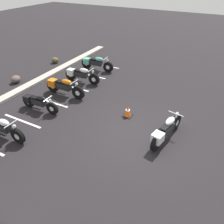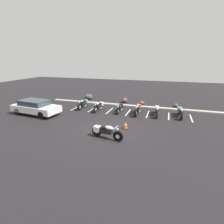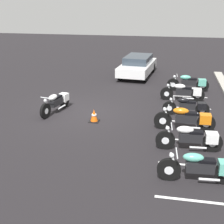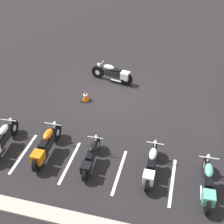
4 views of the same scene
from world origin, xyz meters
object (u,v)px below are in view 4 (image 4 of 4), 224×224
object	(u,v)px
parked_bike_3	(46,146)
parked_bike_4	(2,140)
parked_bike_2	(91,157)
traffic_cone	(86,96)
parked_bike_0	(208,183)
motorcycle_white_featured	(114,74)
parked_bike_1	(151,165)

from	to	relation	value
parked_bike_3	parked_bike_4	size ratio (longest dim) A/B	1.05
parked_bike_2	traffic_cone	xyz separation A→B (m)	(1.46, -3.81, -0.17)
parked_bike_2	parked_bike_4	world-z (taller)	parked_bike_4
parked_bike_0	parked_bike_2	bearing A→B (deg)	84.31
parked_bike_4	traffic_cone	bearing A→B (deg)	-30.06
parked_bike_0	parked_bike_2	distance (m)	3.87
traffic_cone	parked_bike_0	bearing A→B (deg)	142.89
motorcycle_white_featured	parked_bike_0	world-z (taller)	parked_bike_0
parked_bike_0	parked_bike_1	xyz separation A→B (m)	(1.81, -0.33, -0.02)
parked_bike_4	motorcycle_white_featured	bearing A→B (deg)	-29.04
parked_bike_1	traffic_cone	bearing A→B (deg)	43.64
parked_bike_1	traffic_cone	world-z (taller)	parked_bike_1
parked_bike_2	traffic_cone	distance (m)	4.09
parked_bike_3	parked_bike_0	bearing A→B (deg)	-93.33
parked_bike_3	parked_bike_4	distance (m)	1.68
parked_bike_0	traffic_cone	size ratio (longest dim) A/B	4.23
parked_bike_0	parked_bike_2	xyz separation A→B (m)	(3.87, -0.21, -0.05)
parked_bike_0	traffic_cone	distance (m)	6.68
parked_bike_4	traffic_cone	size ratio (longest dim) A/B	4.12
motorcycle_white_featured	parked_bike_0	size ratio (longest dim) A/B	0.97
parked_bike_2	traffic_cone	size ratio (longest dim) A/B	3.75
parked_bike_3	parked_bike_2	bearing A→B (deg)	-93.32
parked_bike_0	parked_bike_1	size ratio (longest dim) A/B	1.04
parked_bike_0	parked_bike_2	world-z (taller)	parked_bike_0
parked_bike_3	traffic_cone	distance (m)	3.74
parked_bike_3	parked_bike_1	bearing A→B (deg)	-89.84
parked_bike_0	parked_bike_3	distance (m)	5.56
parked_bike_4	parked_bike_0	bearing A→B (deg)	-95.22
motorcycle_white_featured	parked_bike_2	xyz separation A→B (m)	(-0.63, 5.73, -0.04)
parked_bike_1	parked_bike_4	world-z (taller)	parked_bike_4
motorcycle_white_featured	parked_bike_2	bearing A→B (deg)	108.06
parked_bike_1	parked_bike_3	world-z (taller)	parked_bike_3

